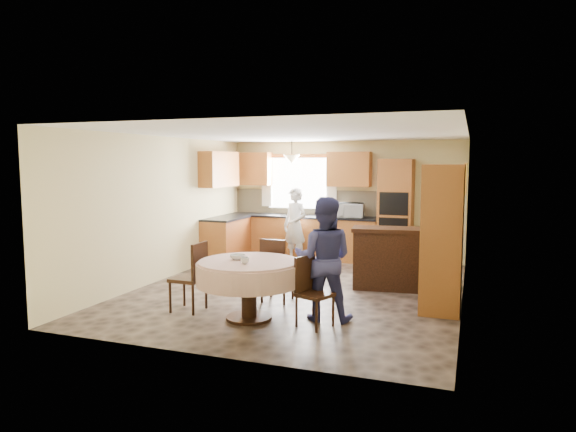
% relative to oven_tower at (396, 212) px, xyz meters
% --- Properties ---
extents(floor, '(5.00, 6.00, 0.01)m').
position_rel_oven_tower_xyz_m(floor, '(-1.15, -2.69, -1.06)').
color(floor, brown).
rests_on(floor, ground).
extents(ceiling, '(5.00, 6.00, 0.01)m').
position_rel_oven_tower_xyz_m(ceiling, '(-1.15, -2.69, 1.44)').
color(ceiling, white).
rests_on(ceiling, wall_back).
extents(wall_back, '(5.00, 0.02, 2.50)m').
position_rel_oven_tower_xyz_m(wall_back, '(-1.15, 0.31, 0.19)').
color(wall_back, beige).
rests_on(wall_back, floor).
extents(wall_front, '(5.00, 0.02, 2.50)m').
position_rel_oven_tower_xyz_m(wall_front, '(-1.15, -5.69, 0.19)').
color(wall_front, beige).
rests_on(wall_front, floor).
extents(wall_left, '(0.02, 6.00, 2.50)m').
position_rel_oven_tower_xyz_m(wall_left, '(-3.65, -2.69, 0.19)').
color(wall_left, beige).
rests_on(wall_left, floor).
extents(wall_right, '(0.02, 6.00, 2.50)m').
position_rel_oven_tower_xyz_m(wall_right, '(1.35, -2.69, 0.19)').
color(wall_right, beige).
rests_on(wall_right, floor).
extents(window, '(1.40, 0.03, 1.10)m').
position_rel_oven_tower_xyz_m(window, '(-2.15, 0.29, 0.54)').
color(window, white).
rests_on(window, wall_back).
extents(curtain_left, '(0.22, 0.02, 1.15)m').
position_rel_oven_tower_xyz_m(curtain_left, '(-2.90, 0.24, 0.59)').
color(curtain_left, white).
rests_on(curtain_left, wall_back).
extents(curtain_right, '(0.22, 0.02, 1.15)m').
position_rel_oven_tower_xyz_m(curtain_right, '(-1.40, 0.24, 0.59)').
color(curtain_right, white).
rests_on(curtain_right, wall_back).
extents(base_cab_back, '(3.30, 0.60, 0.88)m').
position_rel_oven_tower_xyz_m(base_cab_back, '(-2.00, 0.01, -0.62)').
color(base_cab_back, '#A9672D').
rests_on(base_cab_back, floor).
extents(counter_back, '(3.30, 0.64, 0.04)m').
position_rel_oven_tower_xyz_m(counter_back, '(-2.00, 0.01, -0.16)').
color(counter_back, black).
rests_on(counter_back, base_cab_back).
extents(base_cab_left, '(0.60, 1.20, 0.88)m').
position_rel_oven_tower_xyz_m(base_cab_left, '(-3.35, -0.89, -0.62)').
color(base_cab_left, '#A9672D').
rests_on(base_cab_left, floor).
extents(counter_left, '(0.64, 1.20, 0.04)m').
position_rel_oven_tower_xyz_m(counter_left, '(-3.35, -0.89, -0.16)').
color(counter_left, black).
rests_on(counter_left, base_cab_left).
extents(backsplash, '(3.30, 0.02, 0.55)m').
position_rel_oven_tower_xyz_m(backsplash, '(-2.00, 0.30, 0.12)').
color(backsplash, tan).
rests_on(backsplash, wall_back).
extents(wall_cab_left, '(0.85, 0.33, 0.72)m').
position_rel_oven_tower_xyz_m(wall_cab_left, '(-3.20, 0.15, 0.85)').
color(wall_cab_left, '#C16E30').
rests_on(wall_cab_left, wall_back).
extents(wall_cab_right, '(0.90, 0.33, 0.72)m').
position_rel_oven_tower_xyz_m(wall_cab_right, '(-1.00, 0.15, 0.85)').
color(wall_cab_right, '#C16E30').
rests_on(wall_cab_right, wall_back).
extents(wall_cab_side, '(0.33, 1.20, 0.72)m').
position_rel_oven_tower_xyz_m(wall_cab_side, '(-3.48, -0.89, 0.85)').
color(wall_cab_side, '#C16E30').
rests_on(wall_cab_side, wall_left).
extents(oven_tower, '(0.66, 0.62, 2.12)m').
position_rel_oven_tower_xyz_m(oven_tower, '(0.00, 0.00, 0.00)').
color(oven_tower, '#A9672D').
rests_on(oven_tower, floor).
extents(oven_upper, '(0.56, 0.01, 0.45)m').
position_rel_oven_tower_xyz_m(oven_upper, '(0.00, -0.31, 0.19)').
color(oven_upper, black).
rests_on(oven_upper, oven_tower).
extents(oven_lower, '(0.56, 0.01, 0.45)m').
position_rel_oven_tower_xyz_m(oven_lower, '(0.00, -0.31, -0.31)').
color(oven_lower, black).
rests_on(oven_lower, oven_tower).
extents(pendant, '(0.36, 0.36, 0.18)m').
position_rel_oven_tower_xyz_m(pendant, '(-2.15, -0.19, 1.06)').
color(pendant, beige).
rests_on(pendant, ceiling).
extents(sideboard, '(1.37, 0.70, 0.94)m').
position_rel_oven_tower_xyz_m(sideboard, '(0.27, -2.09, -0.59)').
color(sideboard, '#381C0F').
rests_on(sideboard, floor).
extents(space_heater, '(0.49, 0.43, 0.56)m').
position_rel_oven_tower_xyz_m(space_heater, '(1.05, -1.58, -0.78)').
color(space_heater, black).
rests_on(space_heater, floor).
extents(cupboard, '(0.53, 1.06, 2.03)m').
position_rel_oven_tower_xyz_m(cupboard, '(1.07, -2.96, -0.05)').
color(cupboard, '#A9672D').
rests_on(cupboard, floor).
extents(dining_table, '(1.37, 1.37, 0.78)m').
position_rel_oven_tower_xyz_m(dining_table, '(-1.27, -4.37, -0.45)').
color(dining_table, '#381C0F').
rests_on(dining_table, floor).
extents(chair_left, '(0.42, 0.42, 0.96)m').
position_rel_oven_tower_xyz_m(chair_left, '(-2.15, -4.29, -0.53)').
color(chair_left, '#381C0F').
rests_on(chair_left, floor).
extents(chair_back, '(0.42, 0.42, 0.95)m').
position_rel_oven_tower_xyz_m(chair_back, '(-1.25, -3.47, -0.54)').
color(chair_back, '#381C0F').
rests_on(chair_back, floor).
extents(chair_right, '(0.50, 0.50, 0.88)m').
position_rel_oven_tower_xyz_m(chair_right, '(-0.43, -4.34, -0.57)').
color(chair_right, '#381C0F').
rests_on(chair_right, floor).
extents(framed_picture, '(0.06, 0.61, 0.51)m').
position_rel_oven_tower_xyz_m(framed_picture, '(1.32, -1.52, 0.73)').
color(framed_picture, gold).
rests_on(framed_picture, wall_right).
extents(microwave, '(0.58, 0.43, 0.30)m').
position_rel_oven_tower_xyz_m(microwave, '(-0.92, -0.04, 0.01)').
color(microwave, silver).
rests_on(microwave, counter_back).
extents(person_sink, '(0.66, 0.56, 1.54)m').
position_rel_oven_tower_xyz_m(person_sink, '(-1.93, -0.60, -0.29)').
color(person_sink, silver).
rests_on(person_sink, floor).
extents(person_dining, '(0.87, 0.73, 1.61)m').
position_rel_oven_tower_xyz_m(person_dining, '(-0.35, -4.04, -0.25)').
color(person_dining, navy).
rests_on(person_dining, floor).
extents(bowl_sideboard, '(0.28, 0.28, 0.06)m').
position_rel_oven_tower_xyz_m(bowl_sideboard, '(-0.12, -2.09, -0.09)').
color(bowl_sideboard, '#B2B2B2').
rests_on(bowl_sideboard, sideboard).
extents(bottle_sideboard, '(0.12, 0.12, 0.30)m').
position_rel_oven_tower_xyz_m(bottle_sideboard, '(0.75, -2.09, 0.03)').
color(bottle_sideboard, silver).
rests_on(bottle_sideboard, sideboard).
extents(cup_table, '(0.13, 0.13, 0.09)m').
position_rel_oven_tower_xyz_m(cup_table, '(-1.23, -4.58, -0.24)').
color(cup_table, '#B2B2B2').
rests_on(cup_table, dining_table).
extents(bowl_table, '(0.21, 0.21, 0.06)m').
position_rel_oven_tower_xyz_m(bowl_table, '(-1.44, -4.34, -0.25)').
color(bowl_table, '#B2B2B2').
rests_on(bowl_table, dining_table).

